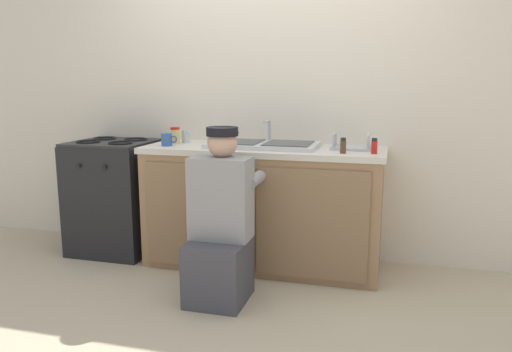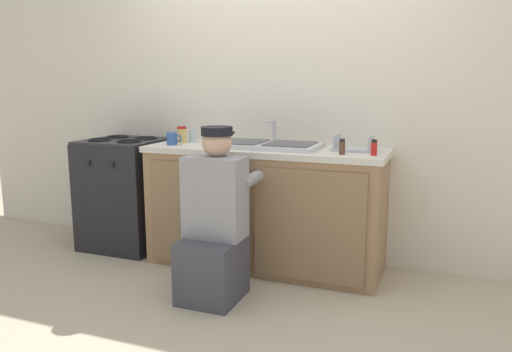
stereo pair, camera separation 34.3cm
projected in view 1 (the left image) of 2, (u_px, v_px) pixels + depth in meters
ground_plane at (252, 278)px, 3.56m from camera, size 12.00×12.00×0.00m
back_wall at (274, 99)px, 3.95m from camera, size 6.00×0.10×2.50m
counter_cabinet at (263, 210)px, 3.76m from camera, size 1.74×0.62×0.86m
countertop at (263, 150)px, 3.68m from camera, size 1.78×0.62×0.04m
sink_double_basin at (263, 144)px, 3.68m from camera, size 0.80×0.44×0.19m
stove_range at (115, 196)px, 4.09m from camera, size 0.63×0.62×0.92m
plumber_person at (220, 230)px, 3.16m from camera, size 0.42×0.61×1.10m
water_glass at (186, 137)px, 3.92m from camera, size 0.06×0.06×0.10m
spice_bottle_pepper at (343, 146)px, 3.35m from camera, size 0.04×0.04×0.10m
coffee_mug at (167, 140)px, 3.73m from camera, size 0.13×0.08×0.10m
condiment_jar at (175, 135)px, 3.87m from camera, size 0.07×0.07×0.13m
dish_rack_tray at (351, 146)px, 3.55m from camera, size 0.28×0.22×0.11m
spice_bottle_red at (374, 146)px, 3.32m from camera, size 0.04×0.04×0.10m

